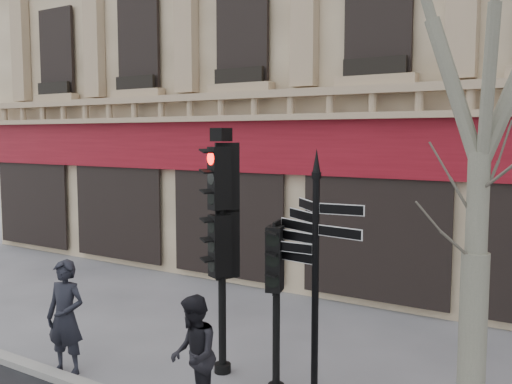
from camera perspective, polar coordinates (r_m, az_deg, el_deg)
fingerpost at (r=8.03m, az=6.00°, el=-4.34°), size 1.95×1.95×3.70m
traffic_signal_main at (r=9.14m, az=-3.45°, el=-2.85°), size 0.53×0.46×3.99m
traffic_signal_secondary at (r=8.58m, az=2.06°, el=-8.49°), size 0.50×0.42×2.55m
pedestrian_a at (r=9.94m, az=-18.51°, el=-11.81°), size 0.77×0.59×1.88m
pedestrian_b at (r=8.25m, az=-6.28°, el=-15.94°), size 1.01×1.03×1.68m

